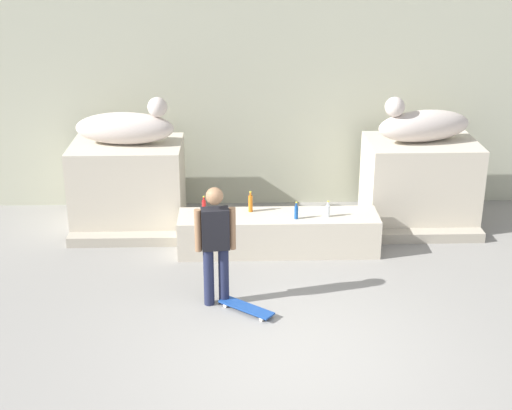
{
  "coord_description": "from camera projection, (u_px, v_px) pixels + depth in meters",
  "views": [
    {
      "loc": [
        -0.66,
        -7.52,
        4.89
      ],
      "look_at": [
        -0.37,
        2.13,
        1.1
      ],
      "focal_mm": 51.71,
      "sensor_mm": 36.0,
      "label": 1
    }
  ],
  "objects": [
    {
      "name": "pedestal_right",
      "position": [
        419.0,
        182.0,
        12.39
      ],
      "size": [
        1.8,
        1.3,
        1.44
      ],
      "primitive_type": "cube",
      "color": "beige",
      "rests_on": "ground_plane"
    },
    {
      "name": "statue_reclining_right",
      "position": [
        422.0,
        125.0,
        12.01
      ],
      "size": [
        1.69,
        0.93,
        0.78
      ],
      "rotation": [
        0.0,
        0.0,
        3.38
      ],
      "color": "beige",
      "rests_on": "pedestal_right"
    },
    {
      "name": "facade_wall",
      "position": [
        272.0,
        42.0,
        12.72
      ],
      "size": [
        9.98,
        0.6,
        5.73
      ],
      "primitive_type": "cube",
      "color": "#B4B69E",
      "rests_on": "ground_plane"
    },
    {
      "name": "ground_plane",
      "position": [
        292.0,
        355.0,
        8.8
      ],
      "size": [
        40.0,
        40.0,
        0.0
      ],
      "primitive_type": "plane",
      "color": "gray"
    },
    {
      "name": "skateboard",
      "position": [
        246.0,
        308.0,
        9.74
      ],
      "size": [
        0.75,
        0.65,
        0.08
      ],
      "rotation": [
        0.0,
        0.0,
        2.47
      ],
      "color": "navy",
      "rests_on": "ground_plane"
    },
    {
      "name": "bottle_blue",
      "position": [
        296.0,
        212.0,
        11.17
      ],
      "size": [
        0.06,
        0.06,
        0.27
      ],
      "color": "#194C99",
      "rests_on": "ledge_block"
    },
    {
      "name": "bottle_orange",
      "position": [
        251.0,
        203.0,
        11.43
      ],
      "size": [
        0.07,
        0.07,
        0.33
      ],
      "color": "orange",
      "rests_on": "ledge_block"
    },
    {
      "name": "statue_reclining_left",
      "position": [
        127.0,
        127.0,
        11.89
      ],
      "size": [
        1.63,
        0.67,
        0.78
      ],
      "rotation": [
        0.0,
        0.0,
        -0.07
      ],
      "color": "beige",
      "rests_on": "pedestal_left"
    },
    {
      "name": "skater",
      "position": [
        215.0,
        241.0,
        9.65
      ],
      "size": [
        0.54,
        0.24,
        1.67
      ],
      "rotation": [
        0.0,
        0.0,
        3.26
      ],
      "color": "#1E233F",
      "rests_on": "ground_plane"
    },
    {
      "name": "stair_step",
      "position": [
        277.0,
        235.0,
        11.93
      ],
      "size": [
        6.68,
        0.5,
        0.16
      ],
      "primitive_type": "cube",
      "color": "#A9A08F",
      "rests_on": "ground_plane"
    },
    {
      "name": "ledge_block",
      "position": [
        278.0,
        233.0,
        11.45
      ],
      "size": [
        3.09,
        0.74,
        0.6
      ],
      "primitive_type": "cube",
      "color": "beige",
      "rests_on": "ground_plane"
    },
    {
      "name": "pedestal_left",
      "position": [
        129.0,
        185.0,
        12.26
      ],
      "size": [
        1.8,
        1.3,
        1.44
      ],
      "primitive_type": "cube",
      "color": "beige",
      "rests_on": "ground_plane"
    },
    {
      "name": "bottle_clear",
      "position": [
        328.0,
        210.0,
        11.25
      ],
      "size": [
        0.07,
        0.07,
        0.26
      ],
      "color": "silver",
      "rests_on": "ledge_block"
    },
    {
      "name": "bottle_red",
      "position": [
        204.0,
        206.0,
        11.41
      ],
      "size": [
        0.06,
        0.06,
        0.27
      ],
      "color": "red",
      "rests_on": "ledge_block"
    }
  ]
}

